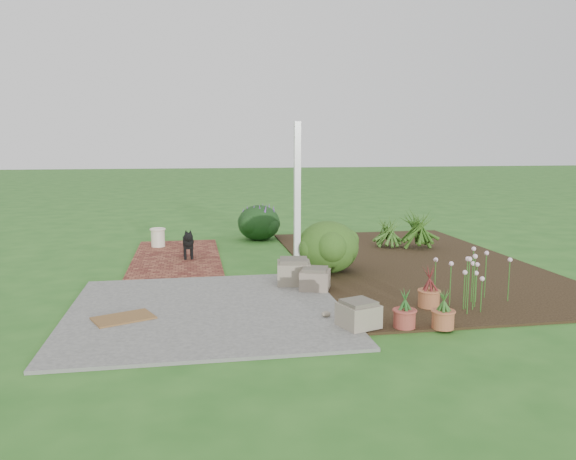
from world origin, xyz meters
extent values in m
plane|color=#2A6620|center=(0.00, 0.00, 0.00)|extent=(80.00, 80.00, 0.00)
cube|color=#595957|center=(-1.25, -1.75, 0.02)|extent=(3.50, 3.50, 0.04)
cube|color=maroon|center=(-1.70, 1.75, 0.02)|extent=(1.60, 3.50, 0.04)
cube|color=black|center=(2.50, 0.50, 0.01)|extent=(4.00, 7.00, 0.03)
cube|color=white|center=(0.30, 0.10, 1.25)|extent=(0.10, 0.10, 2.50)
cube|color=gray|center=(0.48, -2.78, 0.17)|extent=(0.51, 0.51, 0.27)
cube|color=gray|center=(0.35, -1.03, 0.18)|extent=(0.53, 0.53, 0.27)
cube|color=gray|center=(0.10, -0.65, 0.20)|extent=(0.57, 0.57, 0.33)
cube|color=brown|center=(-2.26, -2.01, 0.05)|extent=(0.82, 0.69, 0.02)
cube|color=black|center=(-1.48, 1.56, 0.33)|extent=(0.19, 0.41, 0.18)
cylinder|color=black|center=(-1.54, 1.41, 0.14)|extent=(0.05, 0.05, 0.20)
cylinder|color=black|center=(-1.41, 1.42, 0.14)|extent=(0.05, 0.05, 0.20)
cylinder|color=black|center=(-1.55, 1.70, 0.14)|extent=(0.05, 0.05, 0.20)
cylinder|color=black|center=(-1.43, 1.71, 0.14)|extent=(0.05, 0.05, 0.20)
sphere|color=black|center=(-1.47, 1.31, 0.47)|extent=(0.17, 0.17, 0.17)
cone|color=black|center=(-1.49, 1.77, 0.45)|extent=(0.07, 0.13, 0.15)
cylinder|color=beige|center=(-2.10, 2.84, 0.23)|extent=(0.29, 0.29, 0.37)
ellipsoid|color=#123C0F|center=(0.83, 0.12, 0.47)|extent=(1.35, 1.35, 0.87)
cylinder|color=#A55F37|center=(1.64, -2.14, 0.14)|extent=(0.35, 0.35, 0.23)
cylinder|color=#9D3F35|center=(1.01, -2.87, 0.14)|extent=(0.31, 0.31, 0.21)
cylinder|color=#A95A39|center=(1.44, -2.98, 0.14)|extent=(0.26, 0.26, 0.21)
ellipsoid|color=black|center=(0.09, 3.57, 0.40)|extent=(1.01, 1.01, 0.80)
camera|label=1|loc=(-1.41, -8.84, 2.16)|focal=35.00mm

